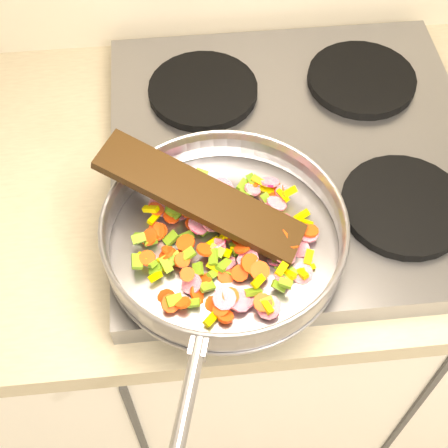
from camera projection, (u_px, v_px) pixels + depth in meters
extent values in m
cube|color=#939399|center=(295.00, 155.00, 1.03)|extent=(0.60, 0.60, 0.04)
cylinder|color=black|center=(218.00, 221.00, 0.92)|extent=(0.19, 0.19, 0.02)
cylinder|color=black|center=(404.00, 206.00, 0.94)|extent=(0.19, 0.19, 0.02)
cylinder|color=black|center=(203.00, 90.00, 1.08)|extent=(0.19, 0.19, 0.02)
cylinder|color=black|center=(361.00, 79.00, 1.10)|extent=(0.19, 0.19, 0.02)
cylinder|color=#9E9EA5|center=(224.00, 244.00, 0.88)|extent=(0.34, 0.34, 0.01)
torus|color=#9E9EA5|center=(224.00, 233.00, 0.86)|extent=(0.38, 0.38, 0.05)
torus|color=#9E9EA5|center=(224.00, 222.00, 0.84)|extent=(0.34, 0.34, 0.01)
cylinder|color=#9E9EA5|center=(184.00, 416.00, 0.70)|extent=(0.07, 0.19, 0.02)
cube|color=#9E9EA5|center=(199.00, 347.00, 0.75)|extent=(0.03, 0.03, 0.02)
cube|color=#639618|center=(139.00, 239.00, 0.86)|extent=(0.02, 0.02, 0.01)
cylinder|color=#FA410D|center=(243.00, 247.00, 0.85)|extent=(0.03, 0.03, 0.02)
cylinder|color=#FA410D|center=(185.00, 193.00, 0.91)|extent=(0.03, 0.03, 0.02)
cube|color=#DFCB00|center=(143.00, 257.00, 0.85)|extent=(0.02, 0.02, 0.01)
cube|color=#639618|center=(276.00, 226.00, 0.88)|extent=(0.02, 0.02, 0.01)
cube|color=#DFCB00|center=(289.00, 192.00, 0.90)|extent=(0.03, 0.02, 0.01)
cube|color=#639618|center=(290.00, 275.00, 0.84)|extent=(0.03, 0.02, 0.01)
cube|color=#DFCB00|center=(289.00, 274.00, 0.84)|extent=(0.02, 0.02, 0.02)
cylinder|color=#FA410D|center=(160.00, 230.00, 0.88)|extent=(0.03, 0.03, 0.01)
cylinder|color=#D3144E|center=(300.00, 249.00, 0.87)|extent=(0.03, 0.03, 0.02)
cube|color=#639618|center=(186.00, 197.00, 0.91)|extent=(0.02, 0.02, 0.02)
cylinder|color=#FA410D|center=(171.00, 303.00, 0.81)|extent=(0.03, 0.03, 0.02)
cube|color=#639618|center=(245.00, 245.00, 0.87)|extent=(0.02, 0.02, 0.01)
cylinder|color=#FA410D|center=(276.00, 191.00, 0.93)|extent=(0.04, 0.04, 0.02)
cylinder|color=#FA410D|center=(183.00, 191.00, 0.92)|extent=(0.02, 0.02, 0.02)
cube|color=#DFCB00|center=(301.00, 273.00, 0.84)|extent=(0.02, 0.03, 0.01)
cylinder|color=#FA410D|center=(167.00, 299.00, 0.83)|extent=(0.03, 0.03, 0.03)
cylinder|color=#FA410D|center=(183.00, 303.00, 0.81)|extent=(0.02, 0.02, 0.02)
cylinder|color=#FA410D|center=(277.00, 197.00, 0.92)|extent=(0.03, 0.03, 0.01)
cube|color=#639618|center=(155.00, 270.00, 0.84)|extent=(0.02, 0.02, 0.02)
cylinder|color=#FA410D|center=(233.00, 206.00, 0.91)|extent=(0.03, 0.02, 0.02)
cube|color=#639618|center=(228.00, 270.00, 0.85)|extent=(0.03, 0.02, 0.01)
cylinder|color=#D3144E|center=(277.00, 203.00, 0.90)|extent=(0.04, 0.04, 0.01)
cylinder|color=#D3144E|center=(302.00, 273.00, 0.85)|extent=(0.03, 0.03, 0.02)
cylinder|color=#D3144E|center=(270.00, 182.00, 0.92)|extent=(0.03, 0.03, 0.02)
cylinder|color=#FA410D|center=(149.00, 237.00, 0.87)|extent=(0.03, 0.04, 0.02)
cube|color=#DFCB00|center=(267.00, 190.00, 0.93)|extent=(0.02, 0.02, 0.01)
cylinder|color=#FA410D|center=(288.00, 223.00, 0.89)|extent=(0.02, 0.02, 0.02)
cylinder|color=#D3144E|center=(160.00, 206.00, 0.90)|extent=(0.04, 0.04, 0.01)
cube|color=#639618|center=(255.00, 270.00, 0.85)|extent=(0.02, 0.02, 0.01)
cylinder|color=#FA410D|center=(193.00, 223.00, 0.89)|extent=(0.02, 0.03, 0.01)
cube|color=#639618|center=(226.00, 191.00, 0.91)|extent=(0.02, 0.01, 0.01)
cylinder|color=#D3144E|center=(269.00, 207.00, 0.91)|extent=(0.04, 0.04, 0.02)
cube|color=#DFCB00|center=(213.00, 185.00, 0.91)|extent=(0.01, 0.02, 0.02)
cube|color=#DFCB00|center=(151.00, 209.00, 0.89)|extent=(0.03, 0.02, 0.02)
cube|color=#639618|center=(213.00, 257.00, 0.84)|extent=(0.02, 0.02, 0.01)
cube|color=#DFCB00|center=(232.00, 225.00, 0.88)|extent=(0.03, 0.02, 0.01)
cylinder|color=#FA410D|center=(158.00, 232.00, 0.88)|extent=(0.03, 0.03, 0.02)
cylinder|color=#FA410D|center=(237.00, 233.00, 0.87)|extent=(0.03, 0.03, 0.01)
cube|color=#639618|center=(214.00, 274.00, 0.84)|extent=(0.02, 0.02, 0.02)
cylinder|color=#FA410D|center=(187.00, 274.00, 0.82)|extent=(0.02, 0.02, 0.02)
cylinder|color=#FA410D|center=(189.00, 211.00, 0.90)|extent=(0.03, 0.03, 0.01)
cylinder|color=#D3144E|center=(252.00, 189.00, 0.92)|extent=(0.03, 0.04, 0.02)
cube|color=#639618|center=(173.00, 212.00, 0.89)|extent=(0.02, 0.02, 0.01)
cylinder|color=#D3144E|center=(285.00, 256.00, 0.85)|extent=(0.04, 0.04, 0.02)
cylinder|color=#D3144E|center=(180.00, 210.00, 0.91)|extent=(0.04, 0.04, 0.02)
cylinder|color=#FA410D|center=(310.00, 231.00, 0.88)|extent=(0.03, 0.03, 0.01)
cylinder|color=#FA410D|center=(180.00, 258.00, 0.86)|extent=(0.04, 0.04, 0.02)
cube|color=#639618|center=(202.00, 173.00, 0.92)|extent=(0.02, 0.02, 0.01)
cylinder|color=#D3144E|center=(192.00, 284.00, 0.83)|extent=(0.04, 0.04, 0.02)
cylinder|color=#FA410D|center=(156.00, 229.00, 0.89)|extent=(0.02, 0.02, 0.02)
cylinder|color=#FA410D|center=(156.00, 209.00, 0.89)|extent=(0.03, 0.03, 0.02)
cube|color=#DFCB00|center=(155.00, 277.00, 0.83)|extent=(0.02, 0.02, 0.01)
cube|color=#DFCB00|center=(308.00, 257.00, 0.85)|extent=(0.02, 0.02, 0.01)
cylinder|color=#FA410D|center=(263.00, 303.00, 0.80)|extent=(0.03, 0.03, 0.01)
cube|color=#DFCB00|center=(262.00, 242.00, 0.85)|extent=(0.02, 0.03, 0.02)
cube|color=#DFCB00|center=(207.00, 206.00, 0.91)|extent=(0.02, 0.02, 0.02)
cube|color=#639618|center=(268.00, 200.00, 0.91)|extent=(0.02, 0.02, 0.02)
cylinder|color=#FA410D|center=(281.00, 233.00, 0.87)|extent=(0.03, 0.03, 0.03)
cylinder|color=#D3144E|center=(278.00, 259.00, 0.86)|extent=(0.05, 0.04, 0.02)
cube|color=#DFCB00|center=(162.00, 265.00, 0.85)|extent=(0.02, 0.02, 0.01)
cube|color=#639618|center=(171.00, 238.00, 0.88)|extent=(0.03, 0.02, 0.02)
cube|color=#639618|center=(137.00, 262.00, 0.84)|extent=(0.02, 0.02, 0.01)
cube|color=#639618|center=(246.00, 194.00, 0.92)|extent=(0.02, 0.02, 0.02)
cylinder|color=#D3144E|center=(169.00, 182.00, 0.92)|extent=(0.03, 0.03, 0.01)
cube|color=#DFCB00|center=(283.00, 195.00, 0.91)|extent=(0.02, 0.03, 0.02)
cube|color=#DFCB00|center=(211.00, 319.00, 0.80)|extent=(0.02, 0.02, 0.01)
cylinder|color=#D3144E|center=(269.00, 307.00, 0.81)|extent=(0.05, 0.05, 0.02)
cube|color=#639618|center=(166.00, 264.00, 0.84)|extent=(0.02, 0.03, 0.02)
cylinder|color=#D3144E|center=(248.00, 259.00, 0.84)|extent=(0.04, 0.04, 0.01)
cube|color=#639618|center=(173.00, 209.00, 0.88)|extent=(0.03, 0.01, 0.02)
cube|color=#DFCB00|center=(307.00, 269.00, 0.85)|extent=(0.03, 0.02, 0.01)
cylinder|color=#FA410D|center=(204.00, 280.00, 0.84)|extent=(0.03, 0.03, 0.02)
cylinder|color=#FA410D|center=(261.00, 246.00, 0.87)|extent=(0.04, 0.04, 0.02)
cube|color=#639618|center=(285.00, 255.00, 0.86)|extent=(0.03, 0.02, 0.01)
cube|color=#639618|center=(189.00, 254.00, 0.85)|extent=(0.02, 0.02, 0.01)
cylinder|color=#D3144E|center=(180.00, 196.00, 0.91)|extent=(0.03, 0.03, 0.01)
cube|color=#DFCB00|center=(222.00, 215.00, 0.88)|extent=(0.03, 0.01, 0.02)
cube|color=#DFCB00|center=(224.00, 252.00, 0.86)|extent=(0.02, 0.02, 0.01)
cube|color=#DFCB00|center=(267.00, 307.00, 0.80)|extent=(0.02, 0.02, 0.01)
cube|color=#DFCB00|center=(222.00, 216.00, 0.90)|extent=(0.02, 0.03, 0.01)
cylinder|color=#D3144E|center=(282.00, 279.00, 0.83)|extent=(0.03, 0.04, 0.03)
cylinder|color=#D3144E|center=(239.00, 300.00, 0.81)|extent=(0.05, 0.05, 0.02)
cube|color=#639618|center=(194.00, 303.00, 0.82)|extent=(0.02, 0.01, 0.01)
cylinder|color=#FA410D|center=(169.00, 251.00, 0.85)|extent=(0.03, 0.03, 0.02)
cube|color=#639618|center=(150.00, 242.00, 0.87)|extent=(0.02, 0.02, 0.01)
cube|color=#639618|center=(267.00, 303.00, 0.81)|extent=(0.02, 0.02, 0.01)
cube|color=#639618|center=(198.00, 207.00, 0.90)|extent=(0.02, 0.02, 0.01)
cube|color=#639618|center=(174.00, 300.00, 0.81)|extent=(0.02, 0.02, 0.02)
cylinder|color=#FA410D|center=(262.00, 219.00, 0.88)|extent=(0.03, 0.03, 0.02)
cylinder|color=#FA410D|center=(199.00, 294.00, 0.83)|extent=(0.03, 0.04, 0.03)
cylinder|color=#FA410D|center=(214.00, 304.00, 0.82)|extent=(0.03, 0.03, 0.02)
cylinder|color=#FA410D|center=(239.00, 242.00, 0.88)|extent=(0.02, 0.02, 0.01)
cylinder|color=#FA410D|center=(226.00, 275.00, 0.85)|extent=(0.03, 0.03, 0.02)
cylinder|color=#FA410D|center=(251.00, 184.00, 0.93)|extent=(0.03, 0.03, 0.02)
cube|color=#DFCB00|center=(281.00, 269.00, 0.83)|extent=(0.02, 0.02, 0.01)
cube|color=#639618|center=(285.00, 283.00, 0.82)|extent=(0.02, 0.02, 0.01)
cylinder|color=#FA410D|center=(221.00, 309.00, 0.81)|extent=(0.02, 0.03, 0.01)
cylinder|color=#FA410D|center=(271.00, 246.00, 0.85)|extent=(0.03, 0.04, 0.02)
cube|color=#639618|center=(217.00, 251.00, 0.85)|extent=(0.03, 0.02, 0.01)
cube|color=#DFCB00|center=(154.00, 218.00, 0.89)|extent=(0.02, 0.02, 0.01)
cube|color=#639618|center=(243.00, 185.00, 0.93)|extent=(0.02, 0.03, 0.01)
cube|color=#DFCB00|center=(189.00, 194.00, 0.91)|extent=(0.02, 0.02, 0.01)
cylinder|color=#FA410D|center=(186.00, 243.00, 0.86)|extent=(0.04, 0.04, 0.01)
cylinder|color=#FA410D|center=(250.00, 263.00, 0.83)|extent=(0.04, 0.03, 0.02)
cylinder|color=#FA410D|center=(178.00, 204.00, 0.92)|extent=(0.03, 0.03, 0.02)
cylinder|color=#D3144E|center=(221.00, 212.00, 0.90)|extent=(0.03, 0.04, 0.02)
cylinder|color=#D3144E|center=(308.00, 234.00, 0.88)|extent=(0.03, 0.03, 0.00)
cube|color=#639618|center=(204.00, 229.00, 0.89)|extent=(0.03, 0.02, 0.01)
cylinder|color=#FA410D|center=(205.00, 250.00, 0.85)|extent=(0.03, 0.03, 0.01)
cylinder|color=#FA410D|center=(292.00, 245.00, 0.85)|extent=(0.02, 0.02, 0.01)
cylinder|color=#FA410D|center=(166.00, 253.00, 0.85)|extent=(0.02, 0.03, 0.02)
cylinder|color=#FA410D|center=(182.00, 260.00, 0.84)|extent=(0.02, 0.02, 0.02)
cylinder|color=#D3144E|center=(171.00, 190.00, 0.93)|extent=(0.04, 0.05, 0.02)
cylinder|color=#FA410D|center=(182.00, 187.00, 0.93)|extent=(0.02, 0.02, 0.01)
cube|color=#DFCB00|center=(212.00, 243.00, 0.87)|extent=(0.02, 0.02, 0.02)
cube|color=#639618|center=(140.00, 237.00, 0.88)|extent=(0.02, 0.02, 0.02)
cube|color=#DFCB00|center=(258.00, 281.00, 0.83)|extent=(0.02, 0.02, 0.01)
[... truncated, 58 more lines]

